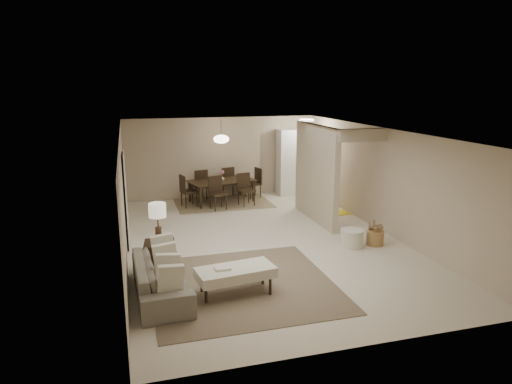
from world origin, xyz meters
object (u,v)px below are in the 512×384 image
object	(u,v)px
sofa	(161,278)
ottoman_bench	(236,273)
pantry_cabinet	(296,162)
side_table	(160,258)
round_pouf	(352,238)
dining_table	(222,191)
wicker_basket	(375,238)

from	to	relation	value
sofa	ottoman_bench	world-z (taller)	sofa
pantry_cabinet	side_table	bearing A→B (deg)	-131.61
ottoman_bench	pantry_cabinet	bearing A→B (deg)	53.98
side_table	round_pouf	bearing A→B (deg)	4.14
pantry_cabinet	ottoman_bench	xyz separation A→B (m)	(-3.57, -6.60, -0.67)
ottoman_bench	dining_table	xyz separation A→B (m)	(1.04, 6.15, -0.04)
pantry_cabinet	dining_table	size ratio (longest dim) A/B	1.10
pantry_cabinet	dining_table	xyz separation A→B (m)	(-2.53, -0.45, -0.71)
wicker_basket	pantry_cabinet	bearing A→B (deg)	89.81
round_pouf	side_table	bearing A→B (deg)	-175.86
wicker_basket	side_table	bearing A→B (deg)	-176.69
wicker_basket	ottoman_bench	bearing A→B (deg)	-156.84
sofa	wicker_basket	bearing A→B (deg)	-77.86
side_table	round_pouf	distance (m)	4.19
dining_table	side_table	bearing A→B (deg)	-127.65
pantry_cabinet	wicker_basket	bearing A→B (deg)	-90.19
pantry_cabinet	side_table	xyz separation A→B (m)	(-4.75, -5.35, -0.74)
sofa	wicker_basket	world-z (taller)	sofa
round_pouf	wicker_basket	distance (m)	0.56
wicker_basket	dining_table	xyz separation A→B (m)	(-2.51, 4.62, 0.17)
side_table	dining_table	size ratio (longest dim) A/B	0.32
sofa	side_table	world-z (taller)	sofa
ottoman_bench	side_table	size ratio (longest dim) A/B	2.27
sofa	round_pouf	xyz separation A→B (m)	(4.22, 1.25, -0.11)
side_table	sofa	bearing A→B (deg)	-93.02
ottoman_bench	dining_table	world-z (taller)	dining_table
sofa	side_table	size ratio (longest dim) A/B	3.47
ottoman_bench	sofa	bearing A→B (deg)	158.68
pantry_cabinet	side_table	world-z (taller)	pantry_cabinet
wicker_basket	dining_table	world-z (taller)	dining_table
round_pouf	ottoman_bench	bearing A→B (deg)	-152.65
side_table	round_pouf	world-z (taller)	side_table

